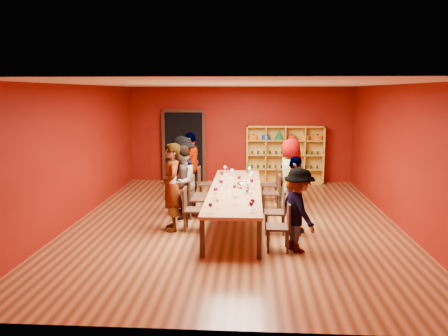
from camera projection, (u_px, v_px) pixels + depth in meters
The scene contains 48 objects.
room_shell at pixel (235, 155), 9.42m from camera, with size 7.10×9.10×3.04m.
tasting_table at pixel (235, 191), 9.56m from camera, with size 1.10×4.50×0.75m.
doorway at pixel (184, 146), 13.95m from camera, with size 1.40×0.17×2.30m.
shelving_unit at pixel (285, 152), 13.67m from camera, with size 2.40×0.40×1.80m.
chair_person_left_1 at pixel (190, 207), 9.00m from camera, with size 0.42×0.42×0.89m.
person_left_1 at pixel (171, 187), 8.95m from camera, with size 0.66×0.48×1.81m, color #5378AC.
chair_person_left_2 at pixel (195, 197), 9.88m from camera, with size 0.42×0.42×0.89m.
person_left_2 at pixel (181, 182), 9.84m from camera, with size 0.80×0.44×1.65m, color #131B35.
chair_person_left_3 at pixel (198, 192), 10.30m from camera, with size 0.42×0.42×0.89m.
person_left_3 at pixel (182, 175), 10.25m from camera, with size 1.18×0.49×1.82m, color #CD8A94.
chair_person_left_4 at pixel (203, 182), 11.53m from camera, with size 0.42×0.42×0.89m.
person_left_4 at pixel (191, 166), 11.48m from camera, with size 1.06×0.48×1.80m, color #4C4C51.
chair_person_right_0 at pixel (282, 224), 7.84m from camera, with size 0.42×0.42×0.89m.
person_right_0 at pixel (298, 210), 7.78m from camera, with size 0.98×0.41×1.52m, color beige.
chair_person_right_1 at pixel (279, 209), 8.80m from camera, with size 0.42×0.42×0.89m.
person_right_1 at pixel (294, 195), 8.73m from camera, with size 0.93×0.42×1.58m, color #48484C.
chair_person_right_3 at pixel (274, 191), 10.46m from camera, with size 0.42×0.42×0.89m.
person_right_3 at pixel (290, 175), 10.37m from camera, with size 0.86×0.47×1.75m, color #535359.
chair_person_right_4 at pixel (273, 183), 11.38m from camera, with size 0.42×0.42×0.89m.
person_right_4 at pixel (287, 172), 11.31m from camera, with size 0.57×0.42×1.57m, color #151D3A.
wine_glass_0 at pixel (235, 187), 9.08m from camera, with size 0.07×0.07×0.18m.
wine_glass_1 at pixel (232, 171), 10.82m from camera, with size 0.08×0.08×0.21m.
wine_glass_2 at pixel (225, 168), 11.39m from camera, with size 0.07×0.07×0.18m.
wine_glass_3 at pixel (250, 193), 8.43m from camera, with size 0.09×0.09×0.21m.
wine_glass_4 at pixel (210, 205), 7.61m from camera, with size 0.07×0.07×0.18m.
wine_glass_5 at pixel (252, 202), 7.81m from camera, with size 0.08×0.08×0.20m.
wine_glass_6 at pixel (239, 178), 9.93m from camera, with size 0.09×0.09×0.22m.
wine_glass_7 at pixel (235, 197), 8.15m from camera, with size 0.08×0.08×0.20m.
wine_glass_8 at pixel (227, 169), 11.18m from camera, with size 0.08×0.08×0.19m.
wine_glass_9 at pixel (248, 191), 8.62m from camera, with size 0.08×0.08×0.20m.
wine_glass_10 at pixel (251, 181), 9.56m from camera, with size 0.09×0.09×0.21m.
wine_glass_11 at pixel (222, 181), 9.65m from camera, with size 0.08×0.08×0.21m.
wine_glass_12 at pixel (251, 175), 10.35m from camera, with size 0.07×0.07×0.18m.
wine_glass_13 at pixel (225, 176), 10.29m from camera, with size 0.07×0.07×0.19m.
wine_glass_14 at pixel (222, 173), 10.47m from camera, with size 0.09×0.09×0.22m.
wine_glass_15 at pixel (221, 182), 9.45m from camera, with size 0.09×0.09×0.22m.
wine_glass_16 at pixel (249, 169), 11.08m from camera, with size 0.09×0.09×0.21m.
wine_glass_17 at pixel (251, 204), 7.62m from camera, with size 0.08×0.08×0.20m.
wine_glass_18 at pixel (250, 168), 11.32m from camera, with size 0.07×0.07×0.18m.
wine_glass_19 at pixel (216, 190), 8.70m from camera, with size 0.09×0.09×0.22m.
wine_glass_20 at pixel (249, 183), 9.43m from camera, with size 0.07×0.07×0.18m.
wine_glass_21 at pixel (218, 201), 7.92m from camera, with size 0.08×0.08×0.19m.
wine_glass_22 at pixel (252, 174), 10.46m from camera, with size 0.08×0.08×0.20m.
wine_glass_23 at pixel (216, 194), 8.47m from camera, with size 0.08×0.08×0.19m.
spittoon_bowl at pixel (243, 185), 9.61m from camera, with size 0.29×0.29×0.16m, color #B6B8BD.
carafe_a at pixel (229, 183), 9.58m from camera, with size 0.12×0.12×0.26m.
carafe_b at pixel (245, 188), 9.00m from camera, with size 0.12×0.12×0.28m.
wine_bottle at pixel (247, 169), 11.40m from camera, with size 0.08×0.08×0.28m.
Camera 1 is at (0.33, -9.33, 2.83)m, focal length 35.00 mm.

